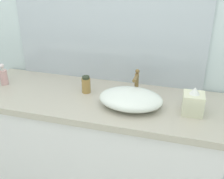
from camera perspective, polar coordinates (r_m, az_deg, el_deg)
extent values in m
cube|color=silver|center=(1.91, -0.56, 13.35)|extent=(6.00, 0.06, 2.60)
cube|color=white|center=(2.02, -3.34, -13.65)|extent=(1.59, 0.54, 0.87)
cube|color=#B6AD9B|center=(1.76, -3.71, -2.19)|extent=(1.63, 0.58, 0.04)
ellipsoid|color=white|center=(1.63, 3.91, -1.95)|extent=(0.38, 0.28, 0.10)
cylinder|color=brown|center=(1.77, 5.12, 1.14)|extent=(0.03, 0.03, 0.14)
cylinder|color=brown|center=(1.70, 4.90, 2.36)|extent=(0.02, 0.09, 0.02)
sphere|color=brown|center=(1.75, 5.33, 3.81)|extent=(0.03, 0.03, 0.03)
cylinder|color=#D29F9C|center=(2.05, -21.57, 2.38)|extent=(0.05, 0.05, 0.10)
cylinder|color=silver|center=(2.03, -21.85, 3.95)|extent=(0.02, 0.02, 0.02)
sphere|color=silver|center=(2.02, -21.96, 4.60)|extent=(0.03, 0.03, 0.03)
cylinder|color=silver|center=(2.01, -22.14, 4.48)|extent=(0.01, 0.02, 0.01)
cylinder|color=#A78143|center=(1.80, -5.40, 0.85)|extent=(0.06, 0.06, 0.10)
cylinder|color=#2B3523|center=(1.78, -5.47, 2.51)|extent=(0.05, 0.05, 0.02)
cube|color=beige|center=(1.61, 16.50, -2.83)|extent=(0.12, 0.12, 0.12)
cone|color=white|center=(1.58, 16.85, -0.32)|extent=(0.06, 0.06, 0.04)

